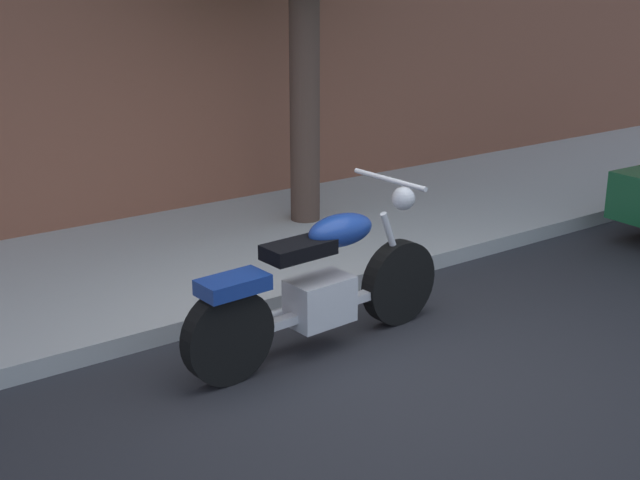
% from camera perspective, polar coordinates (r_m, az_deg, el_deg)
% --- Properties ---
extents(ground_plane, '(60.00, 60.00, 0.00)m').
position_cam_1_polar(ground_plane, '(5.62, 4.33, -8.83)').
color(ground_plane, '#28282D').
extents(sidewalk, '(23.27, 2.62, 0.14)m').
position_cam_1_polar(sidewalk, '(7.54, -8.07, -1.19)').
color(sidewalk, '#AEAEAE').
rests_on(sidewalk, ground).
extents(motorcycle, '(2.13, 0.70, 1.13)m').
position_cam_1_polar(motorcycle, '(5.73, -0.04, -3.23)').
color(motorcycle, black).
rests_on(motorcycle, ground).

